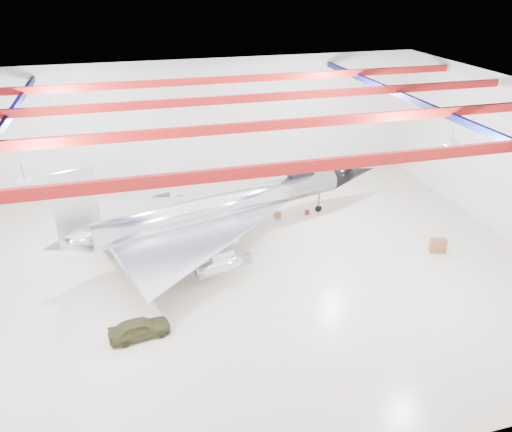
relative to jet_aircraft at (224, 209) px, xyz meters
name	(u,v)px	position (x,y,z in m)	size (l,w,h in m)	color
floor	(235,271)	(-0.32, -4.55, -2.35)	(40.00, 40.00, 0.00)	beige
wall_back	(194,125)	(-0.32, 10.45, 3.15)	(40.00, 40.00, 0.00)	silver
ceiling	(231,102)	(-0.32, -4.55, 8.65)	(40.00, 40.00, 0.00)	#0A0F38
ceiling_structure	(231,114)	(-0.32, -4.55, 7.97)	(39.50, 29.50, 1.08)	#9C1311
jet_aircraft	(224,209)	(0.00, 0.00, 0.00)	(25.79, 18.53, 7.18)	silver
jeep	(139,328)	(-6.60, -9.45, -1.81)	(1.30, 3.22, 1.10)	#3B3C1E
desk	(438,246)	(13.72, -5.82, -1.86)	(1.07, 0.54, 0.98)	brown
crate_ply	(164,259)	(-4.63, -2.13, -2.19)	(0.48, 0.38, 0.33)	olive
toolbox_red	(156,223)	(-4.67, 3.38, -2.20)	(0.44, 0.35, 0.31)	maroon
parts_bin	(278,215)	(4.71, 2.20, -2.16)	(0.56, 0.45, 0.39)	olive
crate_small	(142,244)	(-5.89, 0.48, -2.23)	(0.35, 0.28, 0.24)	#59595B
tool_chest	(307,212)	(7.14, 2.10, -2.19)	(0.36, 0.36, 0.32)	maroon
oil_barrel	(236,219)	(1.41, 2.39, -2.16)	(0.55, 0.44, 0.38)	olive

